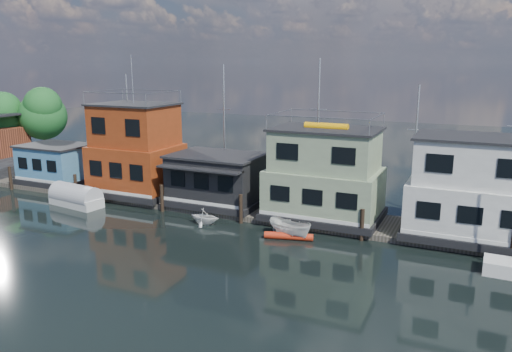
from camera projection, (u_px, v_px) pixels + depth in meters
The scene contains 13 objects.
ground at pixel (129, 260), 30.10m from camera, with size 160.00×160.00×0.00m, color black.
dock at pixel (223, 206), 40.70m from camera, with size 48.00×5.00×0.40m, color #595147.
houseboat_blue at pixel (56, 164), 47.55m from camera, with size 6.40×4.90×3.66m.
houseboat_red at pixel (136, 151), 43.27m from camera, with size 7.40×5.90×11.86m.
houseboat_dark at pixel (217, 179), 40.39m from camera, with size 7.40×6.10×4.06m.
houseboat_green at pixel (325, 176), 36.50m from camera, with size 8.40×5.90×7.03m.
houseboat_white at pixel (473, 190), 32.45m from camera, with size 8.40×5.90×6.66m.
pilings at pixel (202, 204), 38.15m from camera, with size 42.28×0.28×2.20m.
background_masts at pixel (304, 135), 42.89m from camera, with size 36.40×0.16×12.00m.
red_kayak at pixel (289, 236), 33.53m from camera, with size 0.48×0.48×3.29m, color red.
tarp_runabout at pixel (76, 197), 41.34m from camera, with size 5.03×2.57×1.95m.
dinghy_white at pixel (205, 216), 36.62m from camera, with size 1.98×2.29×1.21m, color white.
motorboat at pixel (290, 229), 33.79m from camera, with size 1.27×3.37×1.30m, color white.
Camera 1 is at (18.72, -22.46, 11.67)m, focal length 35.00 mm.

